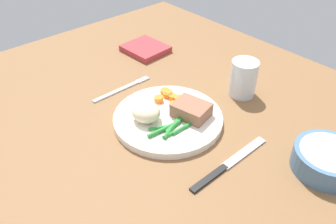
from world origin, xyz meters
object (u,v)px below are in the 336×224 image
object	(u,v)px
knife	(228,165)
salad_bowl	(327,159)
dinner_plate	(168,119)
fork	(122,89)
meat_portion	(191,110)
water_glass	(243,80)
napkin	(145,49)

from	to	relation	value
knife	salad_bowl	size ratio (longest dim) A/B	1.64
dinner_plate	fork	bearing A→B (deg)	-179.14
dinner_plate	meat_portion	bearing A→B (deg)	49.40
water_glass	salad_bowl	distance (cm)	27.31
salad_bowl	napkin	distance (cm)	59.32
water_glass	salad_bowl	xyz separation A→B (cm)	(26.09, -7.96, -1.40)
dinner_plate	knife	xyz separation A→B (cm)	(17.45, -0.29, -0.60)
meat_portion	salad_bowl	bearing A→B (deg)	18.35
meat_portion	napkin	distance (cm)	35.13
dinner_plate	knife	bearing A→B (deg)	-0.94
meat_portion	fork	xyz separation A→B (cm)	(-20.28, -4.01, -2.89)
fork	napkin	bearing A→B (deg)	127.72
meat_portion	water_glass	world-z (taller)	water_glass
knife	salad_bowl	bearing A→B (deg)	48.95
water_glass	napkin	xyz separation A→B (cm)	(-33.05, -3.55, -3.01)
salad_bowl	knife	bearing A→B (deg)	-134.01
meat_portion	fork	distance (cm)	20.88
napkin	knife	bearing A→B (deg)	-20.34
fork	napkin	world-z (taller)	napkin
fork	napkin	size ratio (longest dim) A/B	1.41
meat_portion	napkin	world-z (taller)	meat_portion
meat_portion	fork	size ratio (longest dim) A/B	0.45
salad_bowl	fork	bearing A→B (deg)	-164.68
fork	water_glass	xyz separation A→B (cm)	(20.88, 20.83, 3.65)
meat_portion	water_glass	size ratio (longest dim) A/B	0.84
salad_bowl	napkin	world-z (taller)	salad_bowl
knife	napkin	world-z (taller)	napkin
fork	water_glass	world-z (taller)	water_glass
knife	salad_bowl	world-z (taller)	salad_bowl
fork	meat_portion	bearing A→B (deg)	13.75
fork	knife	bearing A→B (deg)	2.51
dinner_plate	fork	xyz separation A→B (cm)	(-17.06, -0.26, -0.60)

